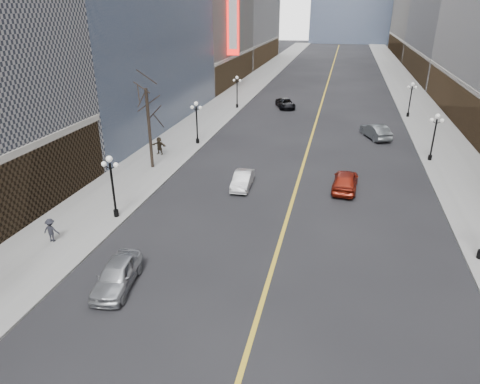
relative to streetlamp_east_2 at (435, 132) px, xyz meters
The scene contains 17 objects.
sidewalk_east 22.29m from the streetlamp_east_2, 84.29° to the left, with size 6.00×230.00×0.15m, color gray.
sidewalk_west 34.02m from the streetlamp_east_2, 139.55° to the left, with size 6.00×230.00×0.15m, color gray.
lane_line 34.23m from the streetlamp_east_2, 110.24° to the left, with size 0.25×200.00×0.02m, color gold.
streetlamp_east_2 is the anchor object (origin of this frame).
streetlamp_east_3 18.00m from the streetlamp_east_2, 90.00° to the left, with size 1.26×0.44×4.52m.
streetlamp_west_1 29.68m from the streetlamp_east_2, 142.67° to the right, with size 1.26×0.44×4.52m.
streetlamp_west_2 23.60m from the streetlamp_east_2, behind, with size 1.26×0.44×4.52m.
streetlamp_west_3 29.68m from the streetlamp_east_2, 142.67° to the left, with size 1.26×0.44×4.52m.
theatre_marquee 43.28m from the streetlamp_east_2, 130.86° to the left, with size 2.00×0.55×12.00m.
tree_west_far 26.74m from the streetlamp_east_2, 162.45° to the right, with size 3.60×3.60×7.92m.
car_nb_near 32.07m from the streetlamp_east_2, 127.73° to the right, with size 1.77×4.41×1.50m, color #A6A9AE.
car_nb_mid 19.39m from the streetlamp_east_2, 147.07° to the right, with size 1.39×3.98×1.31m, color #B9B9BB.
car_nb_far 26.29m from the streetlamp_east_2, 129.92° to the left, with size 2.24×4.86×1.35m, color black.
car_sb_mid 12.18m from the streetlamp_east_2, 131.25° to the right, with size 1.93×4.79×1.63m, color maroon.
car_sb_far 8.63m from the streetlamp_east_2, 124.57° to the left, with size 1.72×4.94×1.63m, color #4F5557.
ped_west_walk 34.04m from the streetlamp_east_2, 139.43° to the right, with size 1.01×0.42×1.57m, color #212129.
ped_west_far 26.54m from the streetlamp_east_2, behind, with size 1.64×0.47×1.77m, color #2F261A.
Camera 1 is at (3.00, 5.69, 13.90)m, focal length 32.00 mm.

